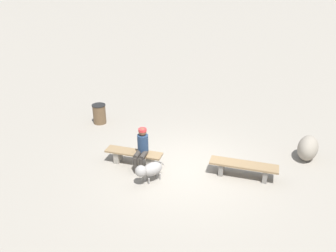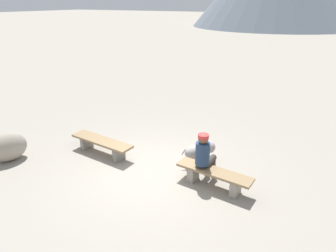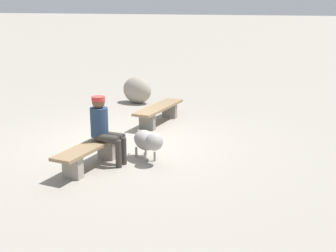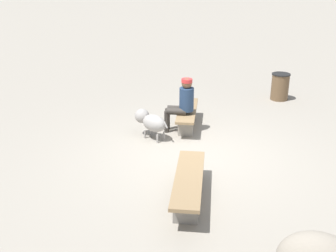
% 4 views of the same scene
% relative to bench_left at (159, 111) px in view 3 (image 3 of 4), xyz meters
% --- Properties ---
extents(ground, '(210.00, 210.00, 0.06)m').
position_rel_bench_left_xyz_m(ground, '(1.65, -0.13, -0.34)').
color(ground, gray).
extents(bench_left, '(1.93, 0.60, 0.43)m').
position_rel_bench_left_xyz_m(bench_left, '(0.00, 0.00, 0.00)').
color(bench_left, gray).
rests_on(bench_left, ground).
extents(bench_right, '(1.75, 0.55, 0.43)m').
position_rel_bench_left_xyz_m(bench_right, '(3.22, -0.02, -0.02)').
color(bench_right, gray).
rests_on(bench_right, ground).
extents(seated_person, '(0.36, 0.65, 1.24)m').
position_rel_bench_left_xyz_m(seated_person, '(2.92, 0.10, 0.40)').
color(seated_person, navy).
rests_on(seated_person, ground).
extents(dog, '(0.74, 0.78, 0.60)m').
position_rel_bench_left_xyz_m(dog, '(2.53, 0.78, 0.07)').
color(dog, gray).
rests_on(dog, ground).
extents(boulder, '(0.84, 1.07, 0.76)m').
position_rel_bench_left_xyz_m(boulder, '(-1.91, -1.43, 0.07)').
color(boulder, gray).
rests_on(boulder, ground).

